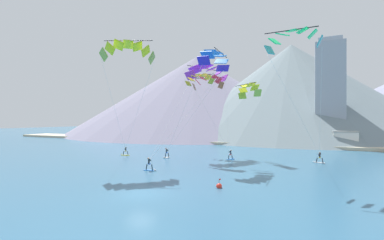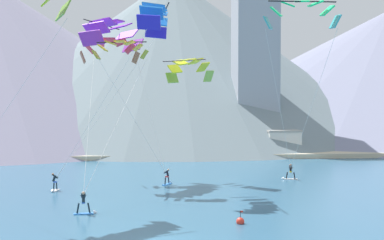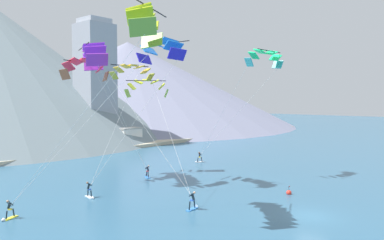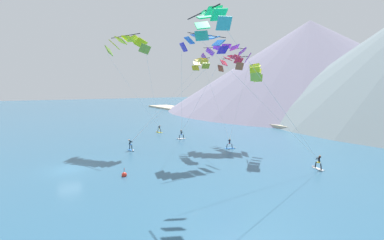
# 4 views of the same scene
# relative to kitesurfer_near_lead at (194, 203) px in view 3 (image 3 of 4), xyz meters

# --- Properties ---
(ground_plane) EXTENTS (400.00, 400.00, 0.00)m
(ground_plane) POSITION_rel_kitesurfer_near_lead_xyz_m (5.13, -9.06, -0.56)
(ground_plane) COLOR #2D5B7A
(kitesurfer_near_lead) EXTENTS (1.77, 0.67, 1.80)m
(kitesurfer_near_lead) POSITION_rel_kitesurfer_near_lead_xyz_m (0.00, 0.00, 0.00)
(kitesurfer_near_lead) COLOR #337FDB
(kitesurfer_near_lead) RESTS_ON ground
(kitesurfer_near_trail) EXTENTS (1.17, 1.72, 1.69)m
(kitesurfer_near_trail) POSITION_rel_kitesurfer_near_lead_xyz_m (6.77, 13.80, -0.09)
(kitesurfer_near_trail) COLOR #337FDB
(kitesurfer_near_trail) RESTS_ON ground
(kitesurfer_mid_center) EXTENTS (1.75, 1.07, 1.65)m
(kitesurfer_mid_center) POSITION_rel_kitesurfer_near_lead_xyz_m (-12.53, 9.97, -0.11)
(kitesurfer_mid_center) COLOR yellow
(kitesurfer_mid_center) RESTS_ON ground
(kitesurfer_far_left) EXTENTS (0.70, 1.78, 1.75)m
(kitesurfer_far_left) POSITION_rel_kitesurfer_near_lead_xyz_m (-3.99, 10.63, -0.04)
(kitesurfer_far_left) COLOR white
(kitesurfer_far_left) RESTS_ON ground
(kitesurfer_far_right) EXTENTS (1.79, 0.75, 1.74)m
(kitesurfer_far_right) POSITION_rel_kitesurfer_near_lead_xyz_m (19.84, 15.97, -0.06)
(kitesurfer_far_right) COLOR white
(kitesurfer_far_right) RESTS_ON ground
(parafoil_kite_near_lead) EXTENTS (5.40, 12.00, 12.71)m
(parafoil_kite_near_lead) POSITION_rel_kitesurfer_near_lead_xyz_m (2.12, 10.98, 12.78)
(parafoil_kite_near_lead) COLOR #9DA226
(parafoil_kite_near_trail) EXTENTS (8.58, 8.51, 15.59)m
(parafoil_kite_near_trail) POSITION_rel_kitesurfer_near_lead_xyz_m (1.10, 17.03, 15.12)
(parafoil_kite_near_trail) COLOR purple
(parafoil_kite_mid_center) EXTENTS (11.07, 11.76, 16.50)m
(parafoil_kite_mid_center) POSITION_rel_kitesurfer_near_lead_xyz_m (-4.74, 1.40, 15.93)
(parafoil_kite_mid_center) COLOR olive
(parafoil_kite_far_left) EXTENTS (10.47, 7.41, 15.88)m
(parafoil_kite_far_left) POSITION_rel_kitesurfer_near_lead_xyz_m (5.31, 9.66, 15.53)
(parafoil_kite_far_left) COLOR #271FBD
(parafoil_kite_far_right) EXTENTS (6.16, 14.43, 15.30)m
(parafoil_kite_far_right) POSITION_rel_kitesurfer_near_lead_xyz_m (17.02, 2.57, 14.99)
(parafoil_kite_far_right) COLOR teal
(parafoil_kite_distant_high_outer) EXTENTS (5.20, 5.35, 2.59)m
(parafoil_kite_distant_high_outer) POSITION_rel_kitesurfer_near_lead_xyz_m (9.08, 16.32, 11.39)
(parafoil_kite_distant_high_outer) COLOR #8BC140
(parafoil_kite_distant_low_drift) EXTENTS (6.52, 2.51, 2.79)m
(parafoil_kite_distant_low_drift) POSITION_rel_kitesurfer_near_lead_xyz_m (0.75, 18.48, 13.57)
(parafoil_kite_distant_low_drift) COLOR brown
(race_marker_buoy) EXTENTS (0.56, 0.56, 1.02)m
(race_marker_buoy) POSITION_rel_kitesurfer_near_lead_xyz_m (10.76, -4.19, -0.41)
(race_marker_buoy) COLOR red
(race_marker_buoy) RESTS_ON ground
(shoreline_strip) EXTENTS (180.00, 10.00, 0.70)m
(shoreline_strip) POSITION_rel_kitesurfer_near_lead_xyz_m (5.13, 41.10, -0.21)
(shoreline_strip) COLOR beige
(shoreline_strip) RESTS_ON ground
(shore_building_harbour_front) EXTENTS (5.21, 6.80, 4.01)m
(shore_building_harbour_front) POSITION_rel_kitesurfer_near_lead_xyz_m (26.00, 42.47, 1.45)
(shore_building_harbour_front) COLOR silver
(shore_building_harbour_front) RESTS_ON ground
(highrise_tower) EXTENTS (7.00, 7.00, 27.88)m
(highrise_tower) POSITION_rel_kitesurfer_near_lead_xyz_m (23.30, 48.98, 13.17)
(highrise_tower) COLOR #999EA8
(highrise_tower) RESTS_ON ground
(mountain_peak_east_shoulder) EXTENTS (126.59, 126.59, 32.10)m
(mountain_peak_east_shoulder) POSITION_rel_kitesurfer_near_lead_xyz_m (67.95, 92.01, 15.49)
(mountain_peak_east_shoulder) COLOR gray
(mountain_peak_east_shoulder) RESTS_ON ground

